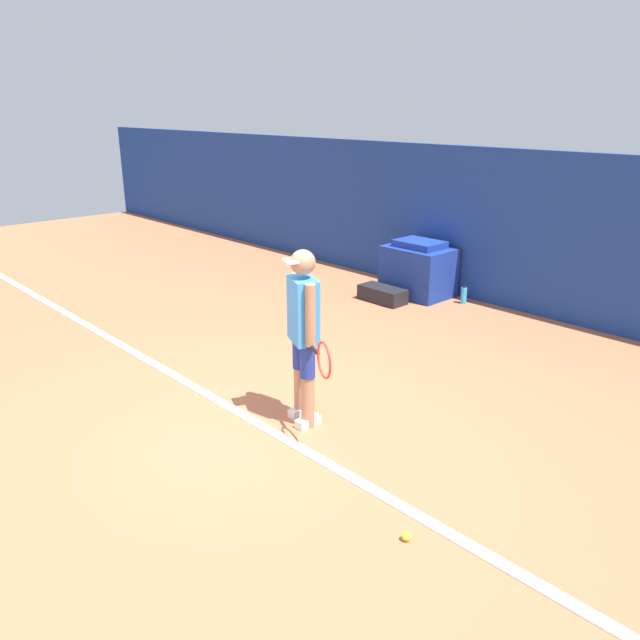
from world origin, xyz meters
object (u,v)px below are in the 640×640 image
(equipment_bag, at_px, (382,294))
(water_bottle, at_px, (464,295))
(covered_chair, at_px, (418,270))
(tennis_ball, at_px, (406,536))
(tennis_player, at_px, (304,330))

(equipment_bag, distance_m, water_bottle, 1.18)
(covered_chair, bearing_deg, equipment_bag, -101.17)
(tennis_ball, height_order, water_bottle, water_bottle)
(equipment_bag, bearing_deg, tennis_player, -59.28)
(tennis_player, xyz_separation_m, water_bottle, (-1.08, 4.09, -0.77))
(tennis_player, bearing_deg, equipment_bag, 144.61)
(tennis_player, relative_size, water_bottle, 6.06)
(tennis_player, relative_size, tennis_ball, 23.65)
(tennis_ball, xyz_separation_m, covered_chair, (-3.54, 4.57, 0.36))
(tennis_player, bearing_deg, tennis_ball, 3.92)
(tennis_ball, distance_m, covered_chair, 5.79)
(covered_chair, height_order, equipment_bag, covered_chair)
(water_bottle, bearing_deg, tennis_ball, -59.36)
(covered_chair, height_order, water_bottle, covered_chair)
(tennis_player, distance_m, tennis_ball, 2.01)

